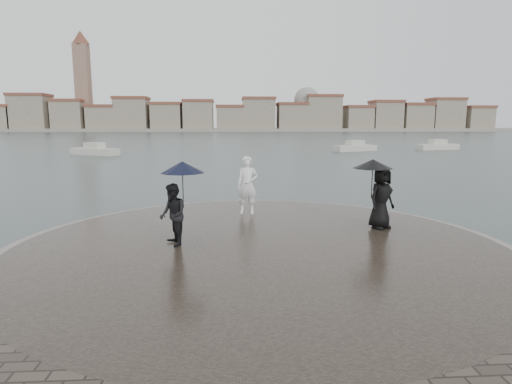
{
  "coord_description": "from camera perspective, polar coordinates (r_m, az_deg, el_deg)",
  "views": [
    {
      "loc": [
        -0.74,
        -6.67,
        3.31
      ],
      "look_at": [
        0.0,
        4.8,
        1.45
      ],
      "focal_mm": 30.0,
      "sensor_mm": 36.0,
      "label": 1
    }
  ],
  "objects": [
    {
      "name": "ground",
      "position": [
        7.48,
        2.47,
        -17.08
      ],
      "size": [
        400.0,
        400.0,
        0.0
      ],
      "primitive_type": "plane",
      "color": "#2B3835",
      "rests_on": "ground"
    },
    {
      "name": "kerb_ring",
      "position": [
        10.67,
        0.45,
        -7.98
      ],
      "size": [
        12.5,
        12.5,
        0.32
      ],
      "primitive_type": "cylinder",
      "color": "gray",
      "rests_on": "ground"
    },
    {
      "name": "quay_tip",
      "position": [
        10.67,
        0.45,
        -7.87
      ],
      "size": [
        11.9,
        11.9,
        0.36
      ],
      "primitive_type": "cylinder",
      "color": "#2D261E",
      "rests_on": "ground"
    },
    {
      "name": "statue",
      "position": [
        13.94,
        -1.15,
        0.93
      ],
      "size": [
        0.75,
        0.55,
        1.89
      ],
      "primitive_type": "imported",
      "rotation": [
        0.0,
        0.0,
        -0.14
      ],
      "color": "white",
      "rests_on": "quay_tip"
    },
    {
      "name": "visitor_left",
      "position": [
        10.49,
        -10.63,
        -0.92
      ],
      "size": [
        1.19,
        1.08,
        2.04
      ],
      "color": "black",
      "rests_on": "quay_tip"
    },
    {
      "name": "visitor_right",
      "position": [
        12.46,
        16.06,
        0.48
      ],
      "size": [
        1.31,
        1.11,
        1.95
      ],
      "color": "black",
      "rests_on": "quay_tip"
    },
    {
      "name": "far_skyline",
      "position": [
        167.48,
        -5.67,
        9.95
      ],
      "size": [
        260.0,
        20.0,
        37.0
      ],
      "color": "gray",
      "rests_on": "ground"
    },
    {
      "name": "boats",
      "position": [
        50.04,
        6.72,
        5.78
      ],
      "size": [
        45.58,
        9.78,
        1.5
      ],
      "color": "beige",
      "rests_on": "ground"
    }
  ]
}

